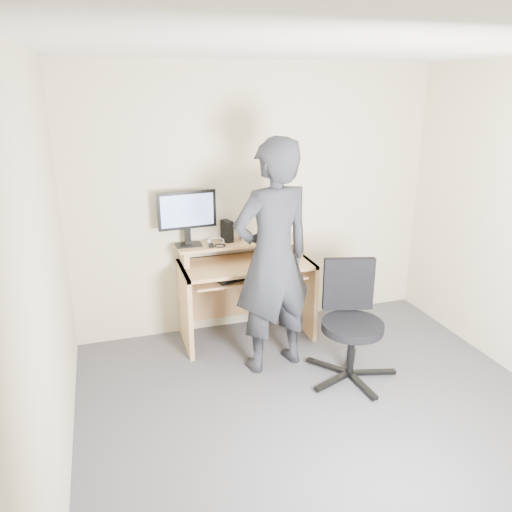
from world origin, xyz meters
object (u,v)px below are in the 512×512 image
monitor (187,214)px  person (273,259)px  desk (244,280)px  office_chair (351,317)px

monitor → person: 0.94m
desk → office_chair: (0.63, -0.94, -0.03)m
monitor → person: person is taller
office_chair → person: bearing=165.6°
monitor → office_chair: monitor is taller
office_chair → person: size_ratio=0.49×
office_chair → person: person is taller
monitor → desk: bearing=-15.0°
office_chair → monitor: bearing=152.0°
desk → person: (0.06, -0.63, 0.42)m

